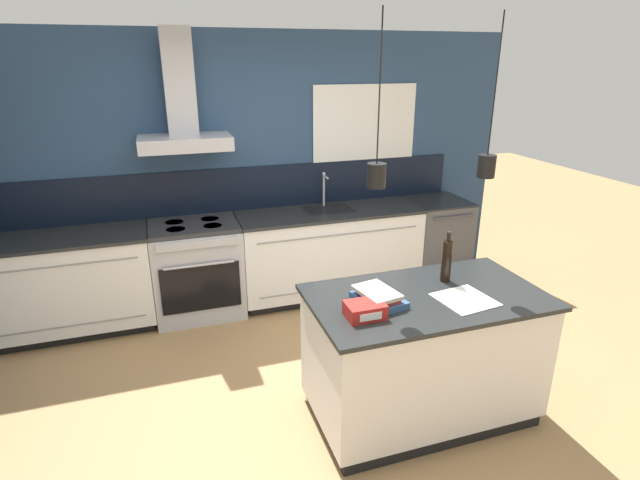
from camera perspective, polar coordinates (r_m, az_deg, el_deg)
The scene contains 11 objects.
ground_plane at distance 3.76m, azimuth -1.57°, elevation -18.52°, with size 16.00×16.00×0.00m, color #A87F51.
wall_back at distance 4.98m, azimuth -8.73°, elevation 8.40°, with size 5.60×2.38×2.60m.
counter_run_left at distance 4.96m, azimuth -26.62°, elevation -4.50°, with size 1.40×0.64×0.91m.
counter_run_sink at distance 5.14m, azimuth 1.06°, elevation -1.40°, with size 1.86×0.64×1.26m.
oven_range at distance 4.89m, azimuth -13.83°, elevation -3.26°, with size 0.82×0.66×0.91m.
dishwasher at distance 5.65m, azimuth 12.94°, elevation 0.01°, with size 0.61×0.65×0.91m.
kitchen_island at distance 3.52m, azimuth 11.62°, elevation -12.76°, with size 1.53×0.86×0.91m.
bottle_on_island at distance 3.47m, azimuth 14.28°, elevation -2.24°, with size 0.07×0.07×0.36m.
book_stack at distance 3.13m, azimuth 6.67°, elevation -6.48°, with size 0.30×0.36×0.09m.
red_supply_box at distance 2.97m, azimuth 5.17°, elevation -7.98°, with size 0.23×0.17×0.09m.
paper_pile at distance 3.30m, azimuth 16.23°, elevation -6.55°, with size 0.36×0.36×0.01m.
Camera 1 is at (-0.83, -2.82, 2.35)m, focal length 28.00 mm.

